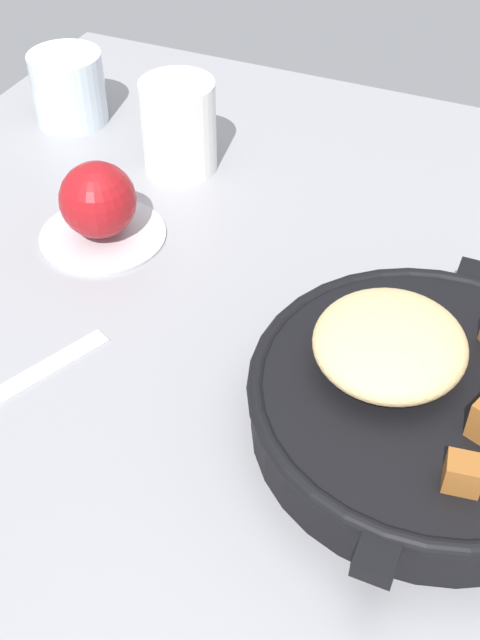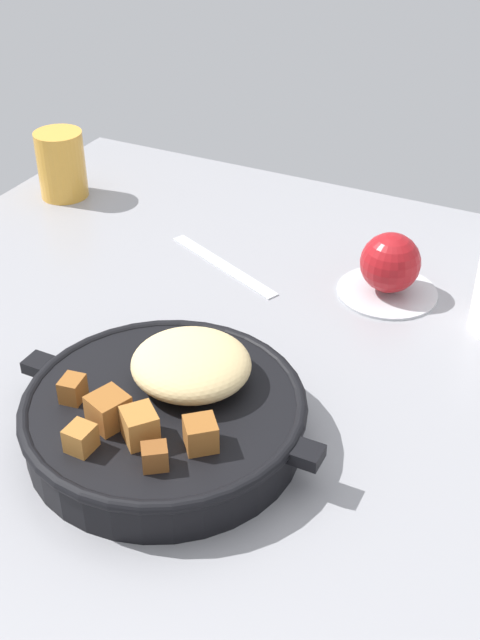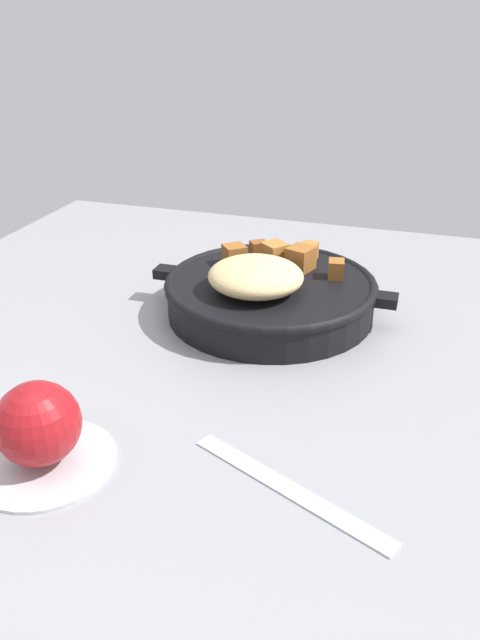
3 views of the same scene
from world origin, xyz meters
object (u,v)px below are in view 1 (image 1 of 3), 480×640
object	(u,v)px
red_apple	(98,200)
butter_knife	(1,394)
white_creamer_pitcher	(179,127)
water_glass_short	(69,88)
cast_iron_skillet	(427,398)

from	to	relation	value
red_apple	butter_knife	xyz separation A→B (cm)	(-19.72, -2.97, -3.85)
red_apple	white_creamer_pitcher	xyz separation A→B (cm)	(13.38, -1.31, 0.59)
butter_knife	water_glass_short	xyz separation A→B (cm)	(37.01, 16.99, 3.63)
butter_knife	red_apple	bearing A→B (deg)	32.62
white_creamer_pitcher	water_glass_short	bearing A→B (deg)	75.68
cast_iron_skillet	butter_knife	size ratio (longest dim) A/B	1.61
water_glass_short	red_apple	bearing A→B (deg)	-140.98
cast_iron_skillet	white_creamer_pitcher	world-z (taller)	white_creamer_pitcher
cast_iron_skillet	water_glass_short	xyz separation A→B (cm)	(27.56, 46.13, 0.77)
white_creamer_pitcher	butter_knife	bearing A→B (deg)	-177.13
cast_iron_skillet	red_apple	world-z (taller)	cast_iron_skillet
cast_iron_skillet	water_glass_short	bearing A→B (deg)	59.14
cast_iron_skillet	red_apple	distance (cm)	33.73
red_apple	white_creamer_pitcher	world-z (taller)	white_creamer_pitcher
butter_knife	water_glass_short	world-z (taller)	water_glass_short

